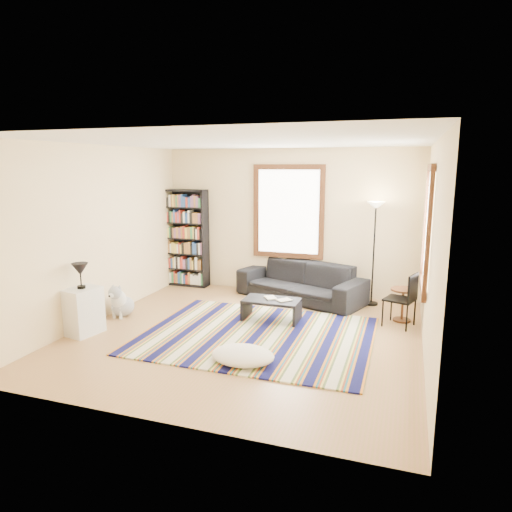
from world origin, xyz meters
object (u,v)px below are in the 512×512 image
(floor_lamp, at_px, (374,254))
(floor_cushion, at_px, (243,355))
(white_cabinet, at_px, (83,311))
(coffee_table, at_px, (271,310))
(dog, at_px, (123,300))
(folding_chair, at_px, (400,299))
(sofa, at_px, (300,281))
(bookshelf, at_px, (186,238))
(side_table, at_px, (403,305))

(floor_lamp, bearing_deg, floor_cushion, -113.45)
(floor_cushion, height_order, white_cabinet, white_cabinet)
(coffee_table, bearing_deg, dog, -167.25)
(folding_chair, xyz_separation_m, dog, (-4.39, -0.95, -0.16))
(dog, bearing_deg, white_cabinet, -93.14)
(sofa, bearing_deg, floor_lamp, 24.06)
(coffee_table, distance_m, white_cabinet, 2.88)
(white_cabinet, relative_size, dog, 1.27)
(bookshelf, bearing_deg, dog, -92.89)
(folding_chair, distance_m, white_cabinet, 4.82)
(white_cabinet, bearing_deg, floor_cushion, 6.07)
(coffee_table, bearing_deg, sofa, 82.85)
(bookshelf, xyz_separation_m, floor_cushion, (2.44, -3.27, -0.90))
(sofa, distance_m, floor_lamp, 1.42)
(side_table, bearing_deg, sofa, 159.90)
(sofa, relative_size, white_cabinet, 3.41)
(sofa, height_order, folding_chair, folding_chair)
(white_cabinet, bearing_deg, folding_chair, 33.56)
(floor_cushion, height_order, dog, dog)
(floor_cushion, distance_m, floor_lamp, 3.48)
(floor_cushion, bearing_deg, bookshelf, 126.67)
(side_table, bearing_deg, floor_lamp, 125.15)
(bookshelf, height_order, floor_lamp, bookshelf)
(floor_lamp, distance_m, dog, 4.42)
(coffee_table, relative_size, white_cabinet, 1.29)
(sofa, relative_size, folding_chair, 2.77)
(white_cabinet, bearing_deg, dog, 96.96)
(floor_lamp, relative_size, side_table, 3.44)
(floor_cushion, distance_m, folding_chair, 2.79)
(floor_cushion, relative_size, side_table, 1.52)
(dog, bearing_deg, coffee_table, 13.67)
(sofa, relative_size, bookshelf, 1.19)
(side_table, bearing_deg, white_cabinet, -154.95)
(side_table, xyz_separation_m, dog, (-4.44, -1.21, 0.00))
(floor_lamp, xyz_separation_m, side_table, (0.54, -0.77, -0.66))
(sofa, distance_m, white_cabinet, 3.85)
(coffee_table, bearing_deg, bookshelf, 145.33)
(floor_cushion, xyz_separation_m, folding_chair, (1.84, 2.07, 0.33))
(coffee_table, height_order, floor_cushion, coffee_table)
(bookshelf, xyz_separation_m, floor_lamp, (3.78, -0.17, -0.07))
(floor_cushion, bearing_deg, sofa, 89.04)
(bookshelf, relative_size, white_cabinet, 2.86)
(coffee_table, relative_size, dog, 1.64)
(coffee_table, xyz_separation_m, white_cabinet, (-2.49, -1.44, 0.17))
(bookshelf, relative_size, side_table, 3.70)
(coffee_table, bearing_deg, floor_cushion, -85.99)
(bookshelf, bearing_deg, floor_lamp, -2.57)
(bookshelf, height_order, folding_chair, bookshelf)
(floor_cushion, bearing_deg, coffee_table, 94.01)
(white_cabinet, bearing_deg, floor_lamp, 47.05)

